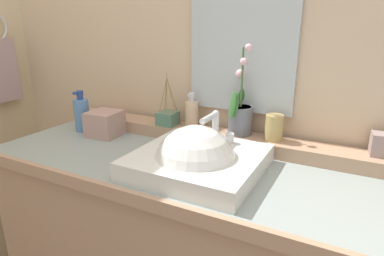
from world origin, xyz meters
The scene contains 11 objects.
wall_back centered at (0.00, 0.39, 1.26)m, with size 3.16×0.20×2.52m, color beige.
back_ledge centered at (0.00, 0.21, 0.89)m, with size 1.41×0.12×0.05m, color tan.
sink_basin centered at (0.07, -0.07, 0.89)m, with size 0.40×0.39×0.29m.
potted_plant centered at (0.11, 0.22, 1.00)m, with size 0.09×0.13×0.35m.
soap_dispenser centered at (-0.10, 0.22, 0.98)m, with size 0.06×0.06×0.14m.
tumbler_cup centered at (0.25, 0.21, 0.97)m, with size 0.07×0.07×0.10m, color tan.
reed_diffuser centered at (-0.20, 0.20, 0.95)m, with size 0.08×0.08×0.22m.
lotion_bottle centered at (-0.58, 0.08, 0.95)m, with size 0.07×0.07×0.18m.
tissue_box centered at (-0.45, 0.08, 0.92)m, with size 0.13×0.13×0.11m, color tan.
mirror centered at (0.09, 0.28, 1.27)m, with size 0.42×0.02×0.54m, color silver.
hand_towel centered at (-1.13, 0.10, 1.10)m, with size 0.02×0.17×0.32m, color #AA8D8F.
Camera 1 is at (0.52, -0.95, 1.33)m, focal length 30.67 mm.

